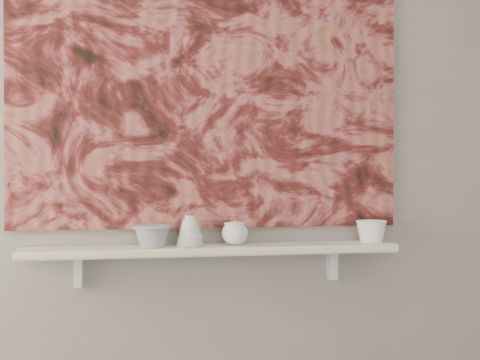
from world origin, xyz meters
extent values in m
plane|color=gray|center=(0.00, 1.60, 1.35)|extent=(3.60, 0.00, 3.60)
cube|color=silver|center=(0.00, 1.51, 0.92)|extent=(1.40, 0.18, 0.03)
cube|color=beige|center=(0.00, 1.41, 0.92)|extent=(1.40, 0.01, 0.02)
cube|color=silver|center=(-0.49, 1.57, 0.84)|extent=(0.03, 0.06, 0.12)
cube|color=silver|center=(0.49, 1.57, 0.84)|extent=(0.03, 0.06, 0.12)
cube|color=maroon|center=(0.00, 1.59, 1.54)|extent=(1.50, 0.02, 1.10)
cube|color=black|center=(0.45, 1.57, 1.23)|extent=(0.09, 0.00, 0.08)
camera|label=1|loc=(-0.36, -0.96, 1.20)|focal=50.00mm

